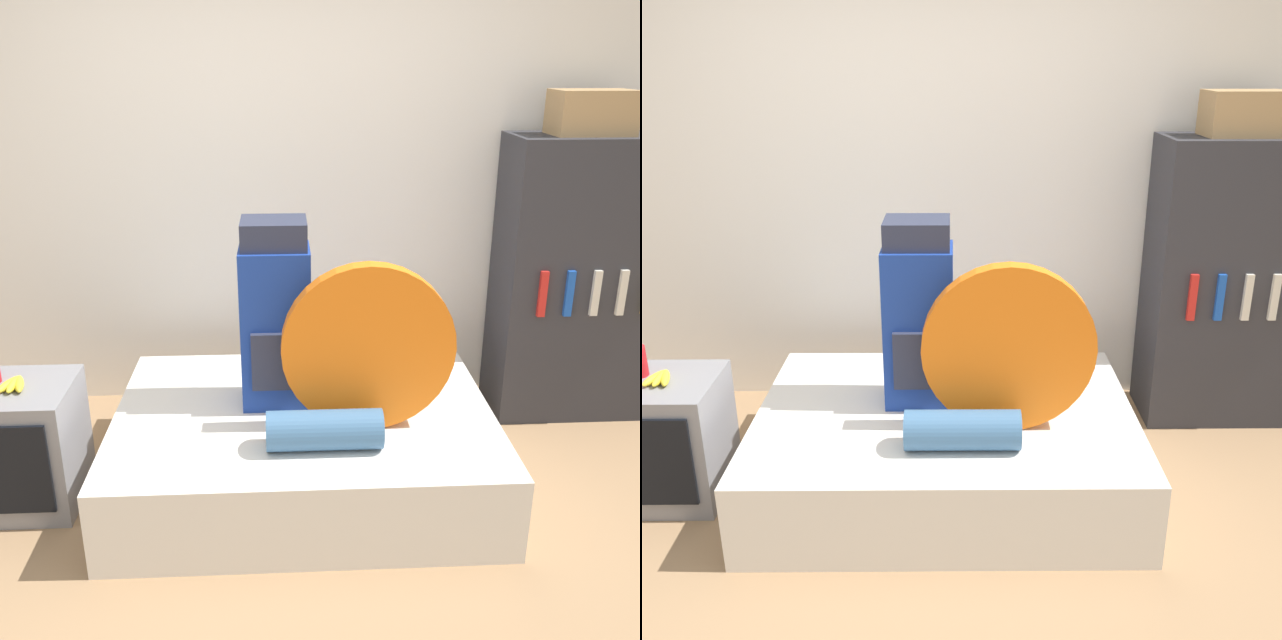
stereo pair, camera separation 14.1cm
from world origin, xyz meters
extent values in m
plane|color=#997551|center=(0.00, 0.00, 0.00)|extent=(16.00, 16.00, 0.00)
cube|color=white|center=(0.00, 1.70, 1.30)|extent=(8.00, 0.05, 2.60)
cube|color=silver|center=(0.16, 0.70, 0.19)|extent=(1.77, 1.33, 0.39)
cube|color=navy|center=(0.04, 0.81, 0.77)|extent=(0.32, 0.27, 0.76)
cube|color=#282D42|center=(0.04, 0.82, 1.21)|extent=(0.29, 0.25, 0.13)
cube|color=#282D42|center=(0.04, 0.66, 0.65)|extent=(0.22, 0.03, 0.27)
cylinder|color=orange|center=(0.44, 0.53, 0.77)|extent=(0.76, 0.09, 0.76)
cylinder|color=#3D668E|center=(0.24, 0.35, 0.48)|extent=(0.49, 0.17, 0.17)
cube|color=gray|center=(-1.14, 0.61, 0.29)|extent=(0.52, 0.47, 0.58)
cube|color=black|center=(-1.14, 0.37, 0.31)|extent=(0.42, 0.02, 0.42)
ellipsoid|color=yellow|center=(-1.14, 0.60, 0.60)|extent=(0.09, 0.17, 0.04)
ellipsoid|color=yellow|center=(-1.11, 0.60, 0.60)|extent=(0.04, 0.16, 0.04)
ellipsoid|color=yellow|center=(-1.09, 0.60, 0.60)|extent=(0.09, 0.17, 0.04)
cube|color=#2D2D33|center=(1.72, 1.41, 0.79)|extent=(0.89, 0.43, 1.57)
cube|color=red|center=(1.44, 1.18, 0.78)|extent=(0.04, 0.02, 0.25)
cube|color=#194CB2|center=(1.58, 1.18, 0.78)|extent=(0.04, 0.02, 0.25)
cube|color=beige|center=(1.72, 1.18, 0.78)|extent=(0.04, 0.02, 0.25)
cube|color=beige|center=(1.87, 1.18, 0.78)|extent=(0.04, 0.02, 0.25)
cube|color=#A88456|center=(1.67, 1.40, 1.68)|extent=(0.40, 0.26, 0.22)
camera|label=1|loc=(0.07, -2.30, 1.98)|focal=40.00mm
camera|label=2|loc=(0.22, -2.30, 1.98)|focal=40.00mm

